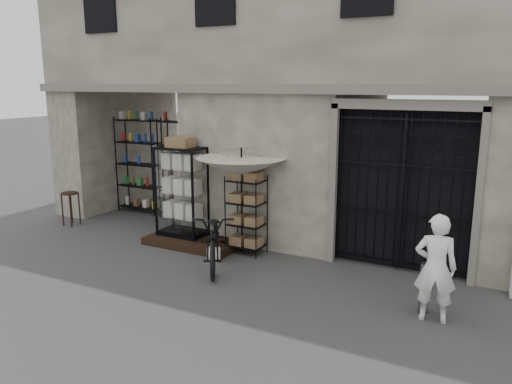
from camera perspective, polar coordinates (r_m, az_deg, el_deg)
The scene contains 14 objects.
ground at distance 8.27m, azimuth 0.43°, elevation -11.61°, with size 80.00×80.00×0.00m, color black.
main_building at distance 11.32m, azimuth 10.24°, elevation 17.96°, with size 14.00×4.00×9.00m, color #B2AB97.
shop_recess at distance 12.54m, azimuth -12.13°, elevation 3.56°, with size 3.00×1.70×3.00m, color black.
shop_shelving at distance 12.99m, azimuth -10.85°, elevation 2.80°, with size 2.70×0.50×2.50m, color black.
iron_gate at distance 9.34m, azimuth 16.58°, elevation 0.36°, with size 2.50×0.21×3.00m.
step_platform at distance 10.65m, azimuth -7.31°, elevation -5.70°, with size 2.00×0.90×0.15m, color black.
display_cabinet at distance 10.70m, azimuth -8.49°, elevation -0.48°, with size 1.08×0.84×2.06m.
wire_rack at distance 9.94m, azimuth -1.11°, elevation -2.72°, with size 0.81×0.69×1.58m.
market_umbrella at distance 9.83m, azimuth -1.68°, elevation 3.44°, with size 1.84×1.87×2.55m.
white_bucket at distance 9.72m, azimuth -4.87°, elevation -7.10°, with size 0.26×0.26×0.25m, color white.
bicycle at distance 9.49m, azimuth -4.66°, elevation -8.42°, with size 0.72×1.08×2.06m, color black.
wooden_stool at distance 12.76m, azimuth -20.40°, elevation -1.72°, with size 0.39×0.39×0.81m.
steel_bollard at distance 7.92m, azimuth 18.64°, elevation -10.37°, with size 0.14×0.14×0.77m, color #525860.
shopkeeper at distance 7.88m, azimuth 19.39°, elevation -13.62°, with size 0.58×1.59×0.38m, color white.
Camera 1 is at (3.45, -6.72, 3.36)m, focal length 35.00 mm.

